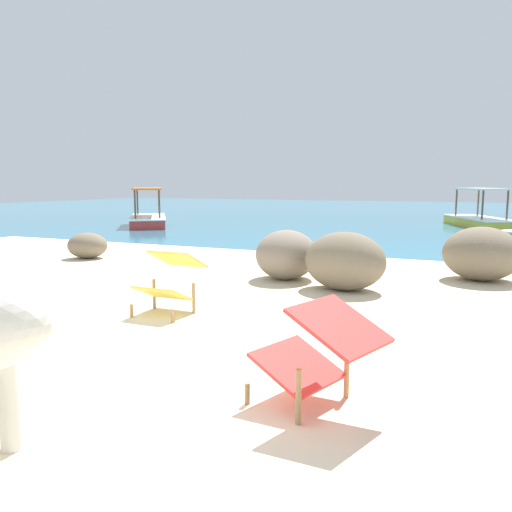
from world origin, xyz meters
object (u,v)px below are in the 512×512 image
Objects in this scene: deck_chair_far at (318,349)px; boat_red at (148,217)px; boat_yellow at (479,219)px; deck_chair_near at (171,278)px.

boat_red reaches higher than deck_chair_far.
boat_yellow is (0.90, 15.50, -0.13)m from deck_chair_far.
deck_chair_far is (2.18, -1.66, 0.00)m from deck_chair_near.
deck_chair_far is 14.97m from boat_red.
boat_red is (-9.59, 11.49, -0.13)m from deck_chair_far.
boat_yellow reaches higher than deck_chair_far.
boat_yellow is (3.09, 13.84, -0.13)m from deck_chair_near.
boat_yellow is at bearing 75.94° from boat_red.
deck_chair_near is 0.21× the size of boat_red.
boat_red is (-7.41, 9.83, -0.13)m from deck_chair_near.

